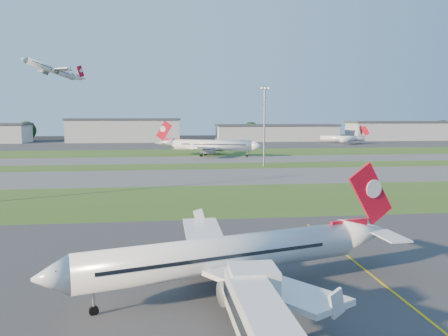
{
  "coord_description": "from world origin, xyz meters",
  "views": [
    {
      "loc": [
        -15.2,
        -32.27,
        16.21
      ],
      "look_at": [
        -5.83,
        45.32,
        7.0
      ],
      "focal_mm": 35.0,
      "sensor_mm": 36.0,
      "label": 1
    }
  ],
  "objects": [
    {
      "name": "ground",
      "position": [
        0.0,
        0.0,
        0.0
      ],
      "size": [
        700.0,
        700.0,
        0.0
      ],
      "primitive_type": "plane",
      "color": "black",
      "rests_on": "ground"
    },
    {
      "name": "apron_near",
      "position": [
        0.0,
        0.0,
        0.01
      ],
      "size": [
        300.0,
        70.0,
        0.01
      ],
      "primitive_type": "cube",
      "color": "#333335",
      "rests_on": "ground"
    },
    {
      "name": "grass_strip_a",
      "position": [
        0.0,
        52.0,
        0.01
      ],
      "size": [
        300.0,
        34.0,
        0.01
      ],
      "primitive_type": "cube",
      "color": "#39531B",
      "rests_on": "ground"
    },
    {
      "name": "taxiway_a",
      "position": [
        0.0,
        85.0,
        0.01
      ],
      "size": [
        300.0,
        32.0,
        0.01
      ],
      "primitive_type": "cube",
      "color": "#515154",
      "rests_on": "ground"
    },
    {
      "name": "grass_strip_b",
      "position": [
        0.0,
        110.0,
        0.01
      ],
      "size": [
        300.0,
        18.0,
        0.01
      ],
      "primitive_type": "cube",
      "color": "#39531B",
      "rests_on": "ground"
    },
    {
      "name": "taxiway_b",
      "position": [
        0.0,
        132.0,
        0.01
      ],
      "size": [
        300.0,
        26.0,
        0.01
      ],
      "primitive_type": "cube",
      "color": "#515154",
      "rests_on": "ground"
    },
    {
      "name": "grass_strip_c",
      "position": [
        0.0,
        165.0,
        0.01
      ],
      "size": [
        300.0,
        40.0,
        0.01
      ],
      "primitive_type": "cube",
      "color": "#39531B",
      "rests_on": "ground"
    },
    {
      "name": "apron_far",
      "position": [
        0.0,
        225.0,
        0.01
      ],
      "size": [
        400.0,
        80.0,
        0.01
      ],
      "primitive_type": "cube",
      "color": "#333335",
      "rests_on": "ground"
    },
    {
      "name": "yellow_line",
      "position": [
        5.0,
        0.0,
        0.0
      ],
      "size": [
        0.25,
        60.0,
        0.02
      ],
      "primitive_type": "cube",
      "color": "gold",
      "rests_on": "ground"
    },
    {
      "name": "airliner_parked",
      "position": [
        -10.38,
        6.1,
        3.6
      ],
      "size": [
        32.09,
        26.96,
        10.26
      ],
      "rotation": [
        0.0,
        0.0,
        0.28
      ],
      "color": "white",
      "rests_on": "ground"
    },
    {
      "name": "airliner_taxiing",
      "position": [
        1.08,
        145.44,
        4.56
      ],
      "size": [
        39.51,
        33.5,
        12.98
      ],
      "rotation": [
        0.0,
        0.0,
        2.77
      ],
      "color": "white",
      "rests_on": "ground"
    },
    {
      "name": "airliner_departing",
      "position": [
        -79.76,
        220.25,
        41.87
      ],
      "size": [
        26.05,
        25.85,
        10.86
      ],
      "rotation": [
        0.0,
        0.0,
        0.78
      ],
      "color": "white"
    },
    {
      "name": "mini_jet_near",
      "position": [
        90.91,
        215.02,
        3.28
      ],
      "size": [
        22.31,
        20.55,
        9.48
      ],
      "rotation": [
        0.0,
        0.0,
        0.74
      ],
      "color": "white",
      "rests_on": "ground"
    },
    {
      "name": "mini_jet_far",
      "position": [
        87.61,
        220.76,
        3.28
      ],
      "size": [
        26.73,
        13.71,
        9.48
      ],
      "rotation": [
        0.0,
        0.0,
        -0.43
      ],
      "color": "white",
      "rests_on": "ground"
    },
    {
      "name": "light_mast_centre",
      "position": [
        15.0,
        108.0,
        14.81
      ],
      "size": [
        3.2,
        0.7,
        25.8
      ],
      "color": "gray",
      "rests_on": "ground"
    },
    {
      "name": "hangar_west",
      "position": [
        -45.0,
        255.0,
        7.64
      ],
      "size": [
        71.4,
        23.0,
        15.2
      ],
      "color": "#A0A2A8",
      "rests_on": "ground"
    },
    {
      "name": "hangar_east",
      "position": [
        55.0,
        255.0,
        5.64
      ],
      "size": [
        81.6,
        23.0,
        11.2
      ],
      "color": "#A0A2A8",
      "rests_on": "ground"
    },
    {
      "name": "hangar_far_east",
      "position": [
        155.0,
        255.0,
        6.64
      ],
      "size": [
        96.9,
        23.0,
        13.2
      ],
      "color": "#A0A2A8",
      "rests_on": "ground"
    },
    {
      "name": "tree_west",
      "position": [
        -110.0,
        270.0,
        7.14
      ],
      "size": [
        12.1,
        12.1,
        13.2
      ],
      "color": "black",
      "rests_on": "ground"
    },
    {
      "name": "tree_mid_west",
      "position": [
        -20.0,
        266.0,
        5.84
      ],
      "size": [
        9.9,
        9.9,
        10.8
      ],
      "color": "black",
      "rests_on": "ground"
    },
    {
      "name": "tree_mid_east",
      "position": [
        40.0,
        269.0,
        6.81
      ],
      "size": [
        11.55,
        11.55,
        12.6
      ],
      "color": "black",
      "rests_on": "ground"
    },
    {
      "name": "tree_east",
      "position": [
        115.0,
        267.0,
        6.16
      ],
      "size": [
        10.45,
        10.45,
        11.4
      ],
      "color": "black",
      "rests_on": "ground"
    },
    {
      "name": "tree_far_east",
      "position": [
        185.0,
        271.0,
        7.46
      ],
      "size": [
        12.65,
        12.65,
        13.8
      ],
      "color": "black",
      "rests_on": "ground"
    }
  ]
}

